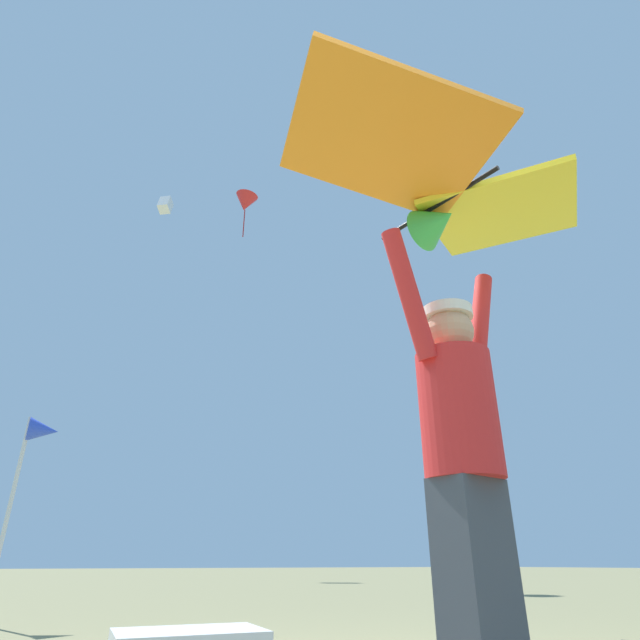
% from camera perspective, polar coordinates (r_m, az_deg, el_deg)
% --- Properties ---
extents(kite_flyer_person, '(0.81, 0.40, 1.92)m').
position_cam_1_polar(kite_flyer_person, '(2.40, 15.21, -13.55)').
color(kite_flyer_person, '#424751').
rests_on(kite_flyer_person, ground).
extents(held_stunt_kite, '(2.06, 1.24, 0.43)m').
position_cam_1_polar(held_stunt_kite, '(2.92, 13.68, 13.59)').
color(held_stunt_kite, black).
extents(distant_kite_red_overhead_distant, '(1.05, 1.07, 1.92)m').
position_cam_1_polar(distant_kite_red_overhead_distant, '(20.14, -8.11, 12.48)').
color(distant_kite_red_overhead_distant, red).
extents(distant_kite_white_high_right, '(1.02, 1.16, 1.19)m').
position_cam_1_polar(distant_kite_white_high_right, '(32.57, -16.45, 11.88)').
color(distant_kite_white_high_right, white).
extents(marker_flag, '(0.30, 0.24, 1.86)m').
position_cam_1_polar(marker_flag, '(6.17, -28.28, -11.63)').
color(marker_flag, silver).
rests_on(marker_flag, ground).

